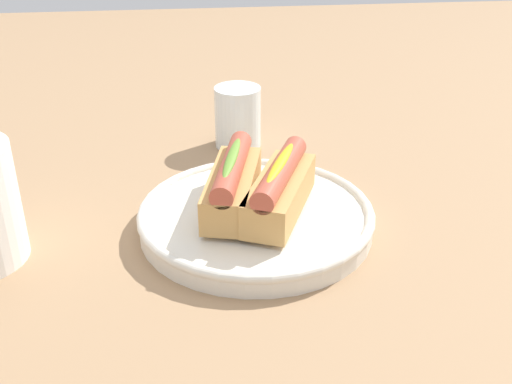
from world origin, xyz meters
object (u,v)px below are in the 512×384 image
(hotdog_back, at_px, (232,184))
(water_glass, at_px, (238,119))
(serving_bowl, at_px, (256,217))
(hotdog_front, at_px, (280,188))

(hotdog_back, distance_m, water_glass, 0.24)
(serving_bowl, height_order, water_glass, water_glass)
(hotdog_front, relative_size, hotdog_back, 1.00)
(serving_bowl, relative_size, hotdog_back, 1.74)
(hotdog_back, bearing_deg, hotdog_front, -108.80)
(water_glass, bearing_deg, serving_bowl, 179.79)
(hotdog_front, distance_m, hotdog_back, 0.06)
(serving_bowl, xyz_separation_m, water_glass, (0.24, -0.00, 0.03))
(hotdog_front, relative_size, water_glass, 1.75)
(water_glass, bearing_deg, hotdog_back, 173.45)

